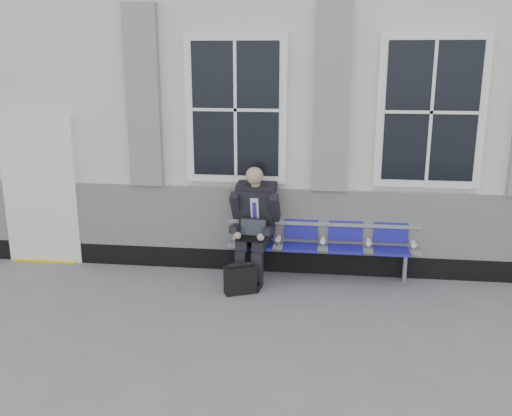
# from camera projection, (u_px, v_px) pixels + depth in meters

# --- Properties ---
(ground) EXTENTS (70.00, 70.00, 0.00)m
(ground) POSITION_uv_depth(u_px,v_px,m) (405.00, 324.00, 6.44)
(ground) COLOR slate
(ground) RESTS_ON ground
(station_building) EXTENTS (14.40, 4.40, 4.49)m
(station_building) POSITION_uv_depth(u_px,v_px,m) (386.00, 101.00, 9.20)
(station_building) COLOR silver
(station_building) RESTS_ON ground
(bench) EXTENTS (2.60, 0.47, 0.91)m
(bench) POSITION_uv_depth(u_px,v_px,m) (323.00, 239.00, 7.69)
(bench) COLOR #9EA0A3
(bench) RESTS_ON ground
(businessman) EXTENTS (0.67, 0.89, 1.54)m
(businessman) POSITION_uv_depth(u_px,v_px,m) (255.00, 220.00, 7.59)
(businessman) COLOR black
(businessman) RESTS_ON ground
(briefcase) EXTENTS (0.43, 0.31, 0.41)m
(briefcase) POSITION_uv_depth(u_px,v_px,m) (240.00, 279.00, 7.25)
(briefcase) COLOR black
(briefcase) RESTS_ON ground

